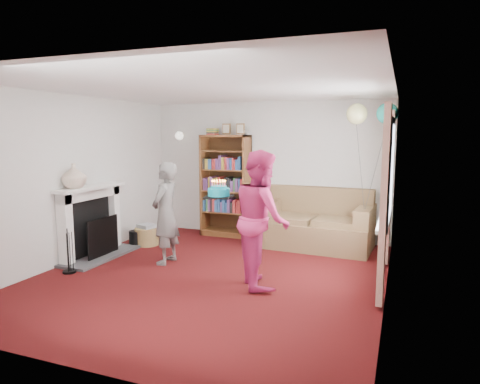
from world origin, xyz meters
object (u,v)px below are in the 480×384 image
at_px(person_magenta, 262,218).
at_px(person_striped, 166,213).
at_px(birthday_cake, 219,192).
at_px(bookcase, 226,186).
at_px(sofa, 316,225).

bearing_deg(person_magenta, person_striped, 47.07).
distance_m(person_magenta, birthday_cake, 0.65).
relative_size(bookcase, sofa, 1.13).
relative_size(person_striped, person_magenta, 0.87).
xyz_separation_m(person_striped, person_magenta, (1.61, -0.37, 0.11)).
bearing_deg(person_striped, person_magenta, 75.85).
bearing_deg(person_striped, birthday_cake, 66.85).
xyz_separation_m(sofa, birthday_cake, (-0.86, -2.18, 0.81)).
relative_size(bookcase, birthday_cake, 6.29).
bearing_deg(person_striped, sofa, 131.50).
distance_m(person_striped, person_magenta, 1.66).
bearing_deg(birthday_cake, person_magenta, 5.15).
height_order(sofa, birthday_cake, birthday_cake).
bearing_deg(sofa, person_striped, -133.52).
height_order(bookcase, sofa, bookcase).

